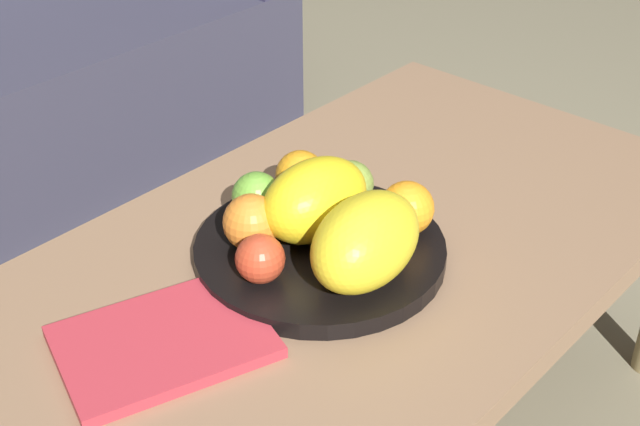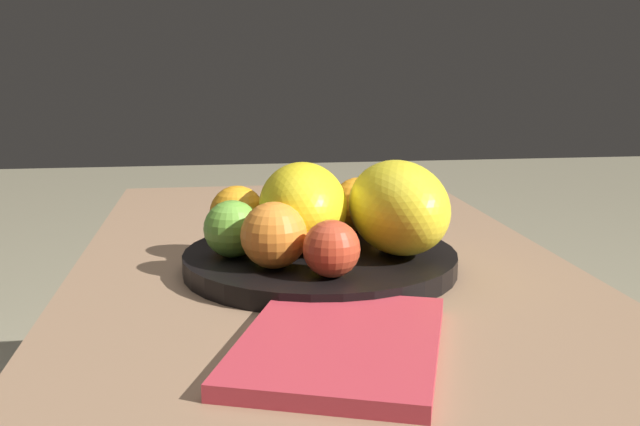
{
  "view_description": "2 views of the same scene",
  "coord_description": "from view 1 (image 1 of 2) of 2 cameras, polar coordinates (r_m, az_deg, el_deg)",
  "views": [
    {
      "loc": [
        -0.76,
        -0.65,
        1.16
      ],
      "look_at": [
        -0.02,
        0.01,
        0.52
      ],
      "focal_mm": 48.81,
      "sensor_mm": 36.0,
      "label": 1
    },
    {
      "loc": [
        -0.91,
        0.13,
        0.71
      ],
      "look_at": [
        -0.02,
        0.01,
        0.52
      ],
      "focal_mm": 40.43,
      "sensor_mm": 36.0,
      "label": 2
    }
  ],
  "objects": [
    {
      "name": "magazine",
      "position": [
        1.09,
        -10.24,
        -8.32
      ],
      "size": [
        0.3,
        0.25,
        0.02
      ],
      "primitive_type": "cube",
      "rotation": [
        0.0,
        0.0,
        -0.34
      ],
      "color": "#B8313D",
      "rests_on": "coffee_table"
    },
    {
      "name": "apple_right",
      "position": [
        1.25,
        -4.19,
        1.1
      ],
      "size": [
        0.07,
        0.07,
        0.07
      ],
      "primitive_type": "sphere",
      "color": "#69A836",
      "rests_on": "fruit_bowl"
    },
    {
      "name": "banana_bunch",
      "position": [
        1.22,
        -1.26,
        0.03
      ],
      "size": [
        0.16,
        0.13,
        0.06
      ],
      "color": "yellow",
      "rests_on": "fruit_bowl"
    },
    {
      "name": "apple_left",
      "position": [
        1.12,
        -3.95,
        -3.01
      ],
      "size": [
        0.07,
        0.07,
        0.07
      ],
      "primitive_type": "sphere",
      "color": "#BF4024",
      "rests_on": "fruit_bowl"
    },
    {
      "name": "fruit_bowl",
      "position": [
        1.21,
        -0.0,
        -2.47
      ],
      "size": [
        0.35,
        0.35,
        0.03
      ],
      "primitive_type": "cylinder",
      "color": "black",
      "rests_on": "coffee_table"
    },
    {
      "name": "orange_right",
      "position": [
        1.29,
        -1.29,
        2.49
      ],
      "size": [
        0.08,
        0.08,
        0.08
      ],
      "primitive_type": "sphere",
      "color": "orange",
      "rests_on": "fruit_bowl"
    },
    {
      "name": "orange_left",
      "position": [
        1.22,
        5.71,
        0.31
      ],
      "size": [
        0.08,
        0.08,
        0.08
      ],
      "primitive_type": "sphere",
      "color": "orange",
      "rests_on": "fruit_bowl"
    },
    {
      "name": "melon_large_front",
      "position": [
        1.2,
        -0.32,
        0.87
      ],
      "size": [
        0.18,
        0.12,
        0.11
      ],
      "primitive_type": "ellipsoid",
      "rotation": [
        0.0,
        0.0,
        -0.06
      ],
      "color": "yellow",
      "rests_on": "fruit_bowl"
    },
    {
      "name": "apple_front",
      "position": [
        1.27,
        2.0,
        1.92
      ],
      "size": [
        0.07,
        0.07,
        0.07
      ],
      "primitive_type": "sphere",
      "color": "olive",
      "rests_on": "fruit_bowl"
    },
    {
      "name": "melon_smaller_beside",
      "position": [
        1.11,
        3.01,
        -1.86
      ],
      "size": [
        0.19,
        0.14,
        0.12
      ],
      "primitive_type": "ellipsoid",
      "rotation": [
        0.0,
        0.0,
        0.12
      ],
      "color": "yellow",
      "rests_on": "fruit_bowl"
    },
    {
      "name": "coffee_table",
      "position": [
        1.26,
        1.02,
        -4.26
      ],
      "size": [
        1.24,
        0.66,
        0.44
      ],
      "color": "#8B6A4E",
      "rests_on": "ground_plane"
    },
    {
      "name": "orange_front",
      "position": [
        1.18,
        -4.51,
        -0.62
      ],
      "size": [
        0.08,
        0.08,
        0.08
      ],
      "primitive_type": "sphere",
      "color": "orange",
      "rests_on": "fruit_bowl"
    }
  ]
}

